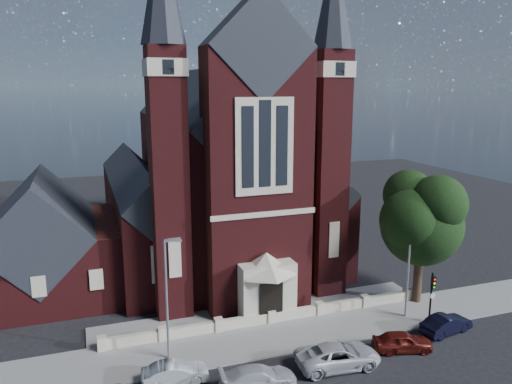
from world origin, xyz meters
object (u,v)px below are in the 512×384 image
parish_hall (43,248)px  car_white_suv (338,356)px  street_lamp_right (410,260)px  traffic_signal (432,292)px  church (213,177)px  car_silver_a (175,373)px  car_silver_b (258,378)px  car_dark_red (402,341)px  car_navy (446,324)px  street_lamp_left (168,293)px  street_tree (425,221)px

parish_hall → car_white_suv: bearing=-45.7°
street_lamp_right → traffic_signal: bearing=-60.0°
street_lamp_right → traffic_signal: street_lamp_right is taller
church → traffic_signal: church is taller
traffic_signal → church: bearing=118.2°
church → street_lamp_right: (10.09, -18.94, -3.59)m
church → car_silver_a: size_ratio=8.88×
traffic_signal → car_silver_b: bearing=-167.5°
street_lamp_right → car_dark_red: (-3.27, -4.06, -3.93)m
traffic_signal → car_navy: size_ratio=0.98×
street_lamp_left → car_white_suv: size_ratio=1.50×
church → street_lamp_left: (-7.91, -18.94, -3.59)m
car_silver_a → church: bearing=-16.1°
car_silver_a → car_dark_red: (14.90, -1.36, 0.02)m
traffic_signal → car_silver_b: (-14.61, -3.23, -1.92)m
car_silver_b → car_navy: (14.87, 1.80, 0.01)m
car_silver_b → parish_hall: bearing=39.0°
parish_hall → street_tree: street_tree is taller
car_navy → street_lamp_left: bearing=70.5°
street_lamp_left → street_lamp_right: (18.00, 0.00, 0.00)m
street_lamp_left → street_lamp_right: same height
street_lamp_right → car_white_suv: street_lamp_right is taller
church → street_lamp_right: bearing=-62.0°
street_lamp_left → car_silver_b: street_lamp_left is taller
church → parish_hall: church is taller
street_lamp_right → car_silver_a: street_lamp_right is taller
church → car_navy: (11.26, -21.95, -7.52)m
traffic_signal → car_navy: 2.40m
street_lamp_left → car_silver_b: 7.55m
church → street_tree: bearing=-53.8°
church → traffic_signal: bearing=-61.8°
traffic_signal → car_dark_red: 5.22m
traffic_signal → car_navy: (0.26, -1.43, -1.91)m
church → car_silver_a: church is taller
street_lamp_right → car_navy: 5.08m
street_lamp_left → car_white_suv: 11.37m
traffic_signal → car_dark_red: bearing=-149.3°
parish_hall → car_navy: (27.26, -17.00, -3.34)m
church → car_navy: size_ratio=8.58×
parish_hall → car_dark_red: (22.82, -18.06, -3.34)m
car_white_suv → street_lamp_left: bearing=70.6°
car_silver_a → car_navy: (19.33, -0.31, 0.02)m
street_tree → car_silver_a: street_tree is taller
car_white_suv → street_tree: bearing=-56.0°
parish_hall → car_silver_a: parish_hall is taller
street_lamp_left → car_dark_red: 15.78m
street_lamp_left → car_silver_b: bearing=-48.2°
church → street_tree: church is taller
car_white_suv → traffic_signal: bearing=-68.5°
car_white_suv → car_navy: bearing=-77.3°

